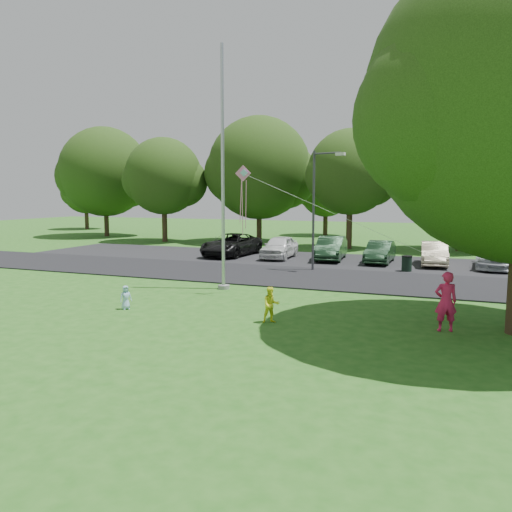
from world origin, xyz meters
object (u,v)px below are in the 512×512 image
(street_lamp, at_px, (318,199))
(kite, at_px, (247,186))
(child_blue, at_px, (126,297))
(flagpole, at_px, (223,190))
(child_yellow, at_px, (271,305))
(woman, at_px, (446,301))
(trash_can, at_px, (407,264))

(street_lamp, xyz_separation_m, kite, (-1.02, -7.10, 0.58))
(child_blue, relative_size, kite, 0.11)
(flagpole, distance_m, child_yellow, 6.94)
(woman, bearing_deg, trash_can, -96.63)
(trash_can, relative_size, kite, 0.11)
(flagpole, distance_m, street_lamp, 6.73)
(flagpole, relative_size, trash_can, 11.63)
(trash_can, bearing_deg, kite, -122.98)
(flagpole, relative_size, kite, 1.26)
(flagpole, xyz_separation_m, woman, (8.82, -3.67, -3.28))
(street_lamp, relative_size, trash_can, 7.21)
(flagpole, height_order, child_blue, flagpole)
(flagpole, bearing_deg, trash_can, 47.58)
(flagpole, height_order, woman, flagpole)
(woman, xyz_separation_m, child_yellow, (-5.07, -0.93, -0.32))
(trash_can, relative_size, woman, 0.49)
(street_lamp, distance_m, child_yellow, 11.37)
(kite, bearing_deg, child_yellow, -67.29)
(street_lamp, height_order, woman, street_lamp)
(child_blue, distance_m, kite, 6.24)
(woman, relative_size, child_blue, 2.11)
(woman, distance_m, child_blue, 10.45)
(child_yellow, height_order, kite, kite)
(trash_can, distance_m, child_yellow, 12.50)
(child_blue, bearing_deg, woman, -48.10)
(child_blue, xyz_separation_m, kite, (3.01, 3.84, 3.89))
(kite, bearing_deg, woman, -29.92)
(street_lamp, relative_size, child_blue, 7.42)
(trash_can, relative_size, child_yellow, 0.76)
(kite, bearing_deg, trash_can, 47.99)
(flagpole, bearing_deg, woman, -22.58)
(child_yellow, distance_m, child_blue, 5.33)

